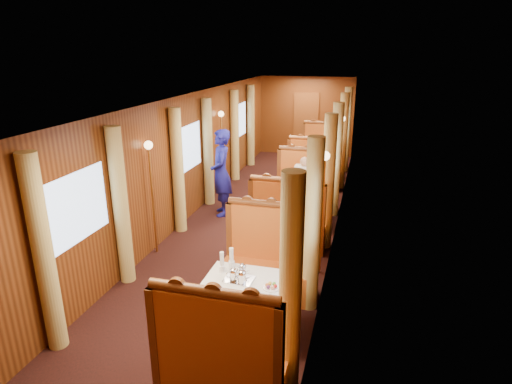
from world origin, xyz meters
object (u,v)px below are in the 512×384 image
(banquette_near_fwd, at_px, (221,360))
(banquette_near_aft, at_px, (268,265))
(rose_vase_mid, at_px, (298,182))
(teapot_right, at_px, (242,279))
(banquette_mid_fwd, at_px, (288,225))
(table_near, at_px, (249,307))
(banquette_mid_aft, at_px, (305,190))
(passenger, at_px, (304,179))
(table_far, at_px, (319,164))
(tea_tray, at_px, (239,279))
(teapot_left, at_px, (233,276))
(steward, at_px, (221,173))
(teapot_back, at_px, (243,271))
(rose_vase_far, at_px, (321,143))
(banquette_far_aft, at_px, (323,153))
(banquette_far_fwd, at_px, (314,172))
(table_mid, at_px, (297,208))
(fruit_plate, at_px, (271,287))

(banquette_near_fwd, distance_m, banquette_near_aft, 2.03)
(banquette_near_aft, height_order, rose_vase_mid, banquette_near_aft)
(teapot_right, distance_m, rose_vase_mid, 3.57)
(banquette_mid_fwd, distance_m, rose_vase_mid, 1.10)
(table_near, relative_size, banquette_mid_aft, 0.78)
(passenger, bearing_deg, table_far, 90.00)
(teapot_right, bearing_deg, tea_tray, 129.12)
(teapot_left, bearing_deg, steward, 99.72)
(banquette_mid_aft, relative_size, steward, 0.74)
(banquette_near_fwd, bearing_deg, teapot_back, 95.26)
(table_near, height_order, banquette_mid_fwd, banquette_mid_fwd)
(rose_vase_mid, bearing_deg, tea_tray, -91.92)
(teapot_back, height_order, passenger, passenger)
(teapot_back, bearing_deg, banquette_mid_fwd, 105.29)
(tea_tray, bearing_deg, rose_vase_far, 88.86)
(teapot_right, bearing_deg, steward, 114.68)
(tea_tray, distance_m, teapot_right, 0.12)
(banquette_far_aft, bearing_deg, passenger, -90.00)
(banquette_far_fwd, distance_m, passenger, 1.75)
(banquette_far_fwd, xyz_separation_m, tea_tray, (-0.12, -6.01, 0.33))
(table_mid, bearing_deg, teapot_right, -90.87)
(banquette_near_aft, bearing_deg, teapot_right, -92.80)
(table_mid, bearing_deg, passenger, 90.00)
(table_mid, xyz_separation_m, banquette_mid_aft, (0.00, 1.01, 0.05))
(table_far, distance_m, rose_vase_far, 0.55)
(banquette_far_aft, height_order, rose_vase_far, banquette_far_aft)
(table_mid, height_order, steward, steward)
(banquette_far_fwd, height_order, teapot_right, banquette_far_fwd)
(table_near, relative_size, banquette_near_aft, 0.78)
(banquette_mid_fwd, xyz_separation_m, rose_vase_far, (0.02, 4.52, 0.50))
(banquette_mid_aft, bearing_deg, teapot_right, -90.68)
(teapot_left, relative_size, rose_vase_far, 0.45)
(banquette_far_aft, relative_size, fruit_plate, 6.75)
(banquette_mid_aft, bearing_deg, table_near, -90.00)
(teapot_back, height_order, rose_vase_mid, rose_vase_mid)
(table_near, bearing_deg, banquette_mid_aft, 90.00)
(banquette_near_aft, distance_m, rose_vase_far, 6.02)
(table_mid, bearing_deg, banquette_far_aft, 90.00)
(banquette_far_aft, bearing_deg, banquette_near_aft, -90.00)
(banquette_near_fwd, xyz_separation_m, fruit_plate, (0.30, 0.91, 0.35))
(banquette_near_fwd, relative_size, teapot_back, 8.85)
(teapot_right, height_order, passenger, passenger)
(table_near, relative_size, rose_vase_mid, 2.92)
(banquette_mid_aft, bearing_deg, banquette_near_fwd, -90.00)
(teapot_right, relative_size, teapot_back, 1.12)
(banquette_far_fwd, distance_m, banquette_far_aft, 2.03)
(banquette_mid_fwd, distance_m, rose_vase_far, 4.55)
(teapot_left, bearing_deg, table_mid, 75.81)
(table_mid, xyz_separation_m, teapot_left, (-0.17, -3.57, 0.44))
(teapot_back, bearing_deg, fruit_plate, -7.30)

